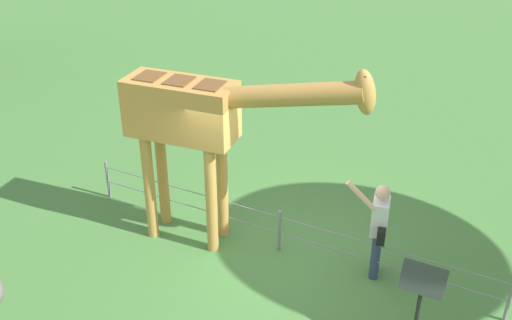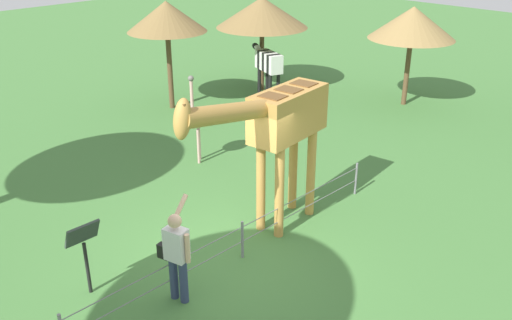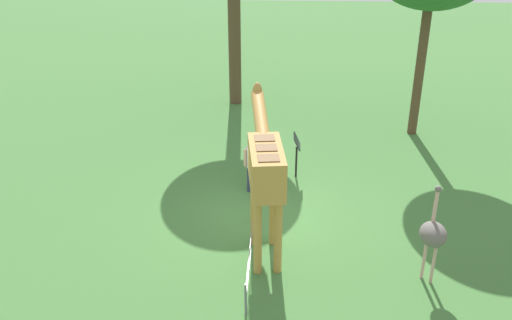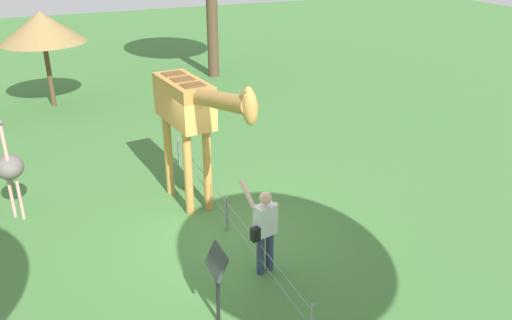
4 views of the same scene
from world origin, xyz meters
TOP-DOWN VIEW (x-y plane):
  - ground_plane at (0.00, 0.00)m, footprint 60.00×60.00m
  - giraffe at (-1.22, -0.20)m, footprint 3.83×0.94m
  - visitor at (1.55, 0.21)m, footprint 0.66×0.57m
  - info_sign at (2.48, -0.98)m, footprint 0.56×0.21m
  - wire_fence at (0.00, 0.09)m, footprint 7.05×0.05m

SIDE VIEW (x-z plane):
  - ground_plane at x=0.00m, z-range 0.00..0.00m
  - wire_fence at x=0.00m, z-range 0.03..0.78m
  - visitor at x=1.55m, z-range 0.06..1.75m
  - info_sign at x=2.48m, z-range 0.29..1.61m
  - giraffe at x=-1.22m, z-range 0.53..3.87m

